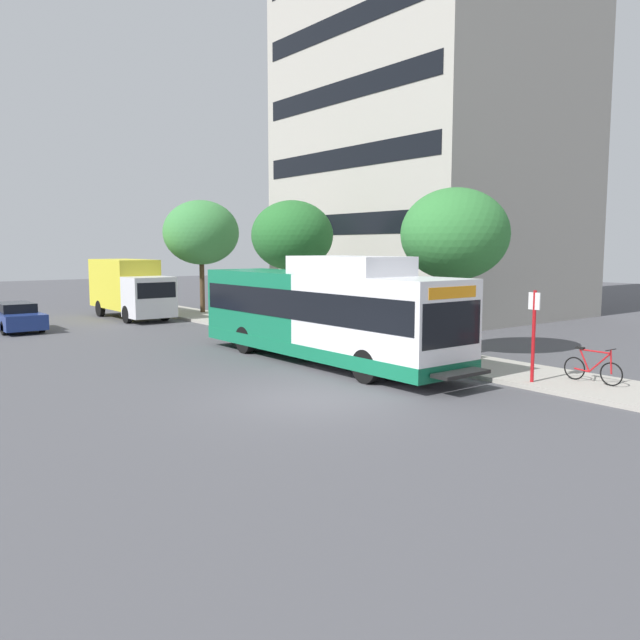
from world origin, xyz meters
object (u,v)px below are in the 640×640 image
object	(u,v)px
street_tree_mid_block	(292,236)
box_truck_background	(130,287)
bicycle_parked	(593,368)
street_tree_near_stop	(455,234)
transit_bus	(323,313)
street_tree_far_block	(201,233)
bus_stop_sign_pole	(534,329)
parked_car_far_lane	(16,317)

from	to	relation	value
street_tree_mid_block	box_truck_background	size ratio (longest dim) A/B	0.86
bicycle_parked	street_tree_mid_block	xyz separation A→B (m)	(0.85, 15.86, 3.92)
box_truck_background	street_tree_near_stop	bearing A→B (deg)	-76.94
transit_bus	street_tree_far_block	distance (m)	17.55
transit_bus	street_tree_mid_block	size ratio (longest dim) A/B	2.04
street_tree_mid_block	box_truck_background	world-z (taller)	street_tree_mid_block
street_tree_near_stop	street_tree_far_block	xyz separation A→B (m)	(-0.36, 18.71, 0.39)
street_tree_near_stop	street_tree_mid_block	bearing A→B (deg)	90.36
bus_stop_sign_pole	street_tree_mid_block	world-z (taller)	street_tree_mid_block
street_tree_far_block	transit_bus	bearing A→B (deg)	-103.66
transit_bus	street_tree_near_stop	bearing A→B (deg)	-23.36
street_tree_mid_block	parked_car_far_lane	xyz separation A→B (m)	(-10.76, 7.46, -3.82)
street_tree_mid_block	bicycle_parked	bearing A→B (deg)	-93.08
street_tree_mid_block	street_tree_near_stop	bearing A→B (deg)	-89.64
street_tree_far_block	box_truck_background	world-z (taller)	street_tree_far_block
street_tree_mid_block	box_truck_background	bearing A→B (deg)	115.23
transit_bus	street_tree_near_stop	size ratio (longest dim) A/B	2.08
bicycle_parked	bus_stop_sign_pole	bearing A→B (deg)	138.57
street_tree_far_block	box_truck_background	xyz separation A→B (m)	(-4.13, 0.62, -3.03)
box_truck_background	bicycle_parked	bearing A→B (deg)	-81.95
bus_stop_sign_pole	box_truck_background	size ratio (longest dim) A/B	0.37
street_tree_mid_block	parked_car_far_lane	world-z (taller)	street_tree_mid_block
transit_bus	street_tree_near_stop	distance (m)	5.53
transit_bus	parked_car_far_lane	distance (m)	16.78
street_tree_mid_block	street_tree_far_block	world-z (taller)	street_tree_far_block
street_tree_far_block	parked_car_far_lane	bearing A→B (deg)	-172.87
bus_stop_sign_pole	street_tree_near_stop	xyz separation A→B (m)	(2.17, 4.81, 2.74)
bus_stop_sign_pole	street_tree_mid_block	size ratio (longest dim) A/B	0.43
bus_stop_sign_pole	transit_bus	bearing A→B (deg)	108.68
bus_stop_sign_pole	box_truck_background	xyz separation A→B (m)	(-2.32, 24.14, 0.09)
transit_bus	street_tree_mid_block	distance (m)	9.56
bus_stop_sign_pole	street_tree_far_block	distance (m)	23.79
street_tree_near_stop	street_tree_far_block	size ratio (longest dim) A/B	0.91
street_tree_near_stop	parked_car_far_lane	distance (m)	20.83
street_tree_far_block	box_truck_background	size ratio (longest dim) A/B	0.93
bus_stop_sign_pole	parked_car_far_lane	world-z (taller)	bus_stop_sign_pole
street_tree_near_stop	street_tree_mid_block	xyz separation A→B (m)	(-0.06, 9.95, 0.09)
transit_bus	bus_stop_sign_pole	size ratio (longest dim) A/B	4.71
bus_stop_sign_pole	street_tree_mid_block	distance (m)	15.17
transit_bus	street_tree_far_block	world-z (taller)	street_tree_far_block
parked_car_far_lane	bicycle_parked	bearing A→B (deg)	-66.98
bus_stop_sign_pole	bicycle_parked	world-z (taller)	bus_stop_sign_pole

